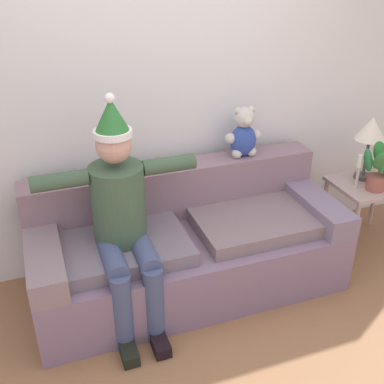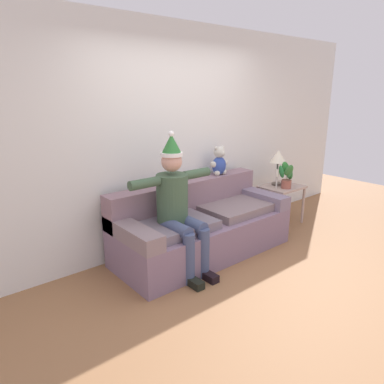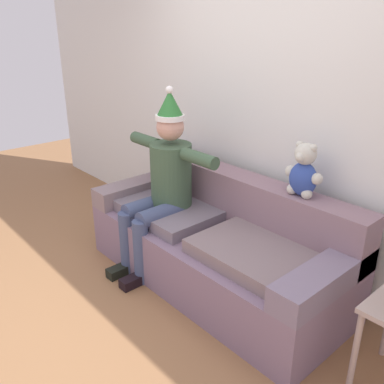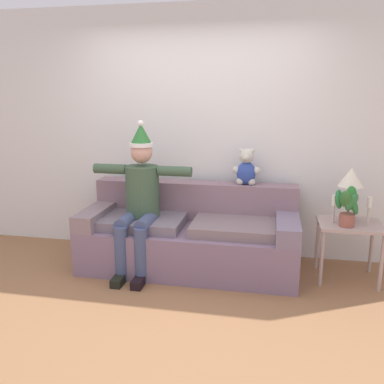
% 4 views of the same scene
% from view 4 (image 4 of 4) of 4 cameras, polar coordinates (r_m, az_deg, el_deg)
% --- Properties ---
extents(ground_plane, '(10.00, 10.00, 0.00)m').
position_cam_4_polar(ground_plane, '(3.50, -3.79, -16.86)').
color(ground_plane, '#916440').
extents(back_wall, '(7.00, 0.10, 2.70)m').
position_cam_4_polar(back_wall, '(4.55, 1.06, 8.23)').
color(back_wall, silver).
rests_on(back_wall, ground_plane).
extents(couch, '(2.18, 0.89, 0.85)m').
position_cam_4_polar(couch, '(4.26, -0.27, -6.14)').
color(couch, slate).
rests_on(couch, ground_plane).
extents(person_seated, '(1.02, 0.77, 1.52)m').
position_cam_4_polar(person_seated, '(4.11, -7.33, -0.64)').
color(person_seated, '#3A533C').
rests_on(person_seated, ground_plane).
extents(teddy_bear, '(0.29, 0.17, 0.38)m').
position_cam_4_polar(teddy_bear, '(4.28, 7.61, 3.29)').
color(teddy_bear, '#2E469A').
rests_on(teddy_bear, couch).
extents(side_table, '(0.59, 0.48, 0.57)m').
position_cam_4_polar(side_table, '(4.20, 21.16, -5.21)').
color(side_table, '#AE978E').
rests_on(side_table, ground_plane).
extents(table_lamp, '(0.24, 0.24, 0.52)m').
position_cam_4_polar(table_lamp, '(4.17, 21.37, 1.60)').
color(table_lamp, '#4B423C').
rests_on(table_lamp, side_table).
extents(potted_plant, '(0.25, 0.27, 0.39)m').
position_cam_4_polar(potted_plant, '(4.01, 20.97, -1.88)').
color(potted_plant, '#975244').
rests_on(potted_plant, side_table).
extents(candle_tall, '(0.04, 0.04, 0.27)m').
position_cam_4_polar(candle_tall, '(4.08, 19.26, -1.73)').
color(candle_tall, beige).
rests_on(candle_tall, side_table).
extents(candle_short, '(0.04, 0.04, 0.26)m').
position_cam_4_polar(candle_short, '(4.20, 23.56, -1.83)').
color(candle_short, beige).
rests_on(candle_short, side_table).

